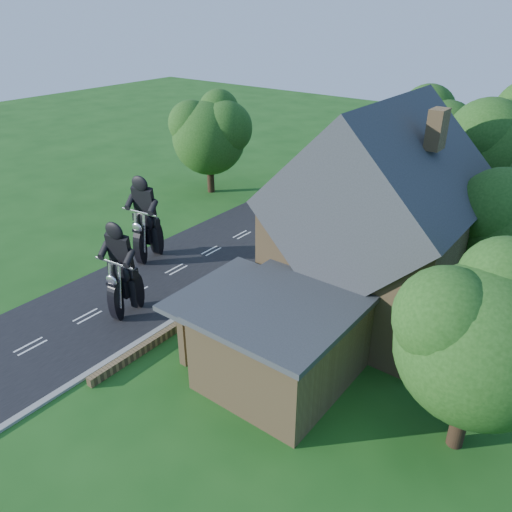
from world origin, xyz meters
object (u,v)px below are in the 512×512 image
Objects in this scene: garden_wall at (257,275)px; annex at (280,340)px; motorcycle_lead at (127,300)px; motorcycle_follow at (149,247)px; house at (376,229)px.

annex reaches higher than garden_wall.
annex reaches higher than motorcycle_lead.
garden_wall is 13.89× the size of motorcycle_lead.
motorcycle_follow is (-6.50, -2.00, 0.58)m from garden_wall.
house is at bearing -174.77° from motorcycle_follow.
house reaches higher than annex.
garden_wall is 7.24m from motorcycle_lead.
annex is at bearing -46.16° from garden_wall.
garden_wall is at bearing -170.97° from motorcycle_follow.
garden_wall is 2.15× the size of house.
motorcycle_follow is at bearing -162.91° from garden_wall.
annex is (-0.62, -6.80, -2.58)m from house.
garden_wall is at bearing -121.00° from motorcycle_lead.
motorcycle_lead is 0.95× the size of motorcycle_follow.
house reaches higher than garden_wall.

